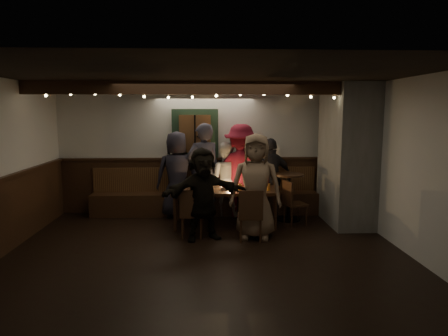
{
  "coord_description": "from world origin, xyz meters",
  "views": [
    {
      "loc": [
        0.02,
        -5.79,
        2.1
      ],
      "look_at": [
        0.36,
        1.6,
        1.05
      ],
      "focal_mm": 32.0,
      "sensor_mm": 36.0,
      "label": 1
    }
  ],
  "objects_px": {
    "chair_end": "(292,200)",
    "person_b": "(203,171)",
    "person_c": "(225,179)",
    "person_f": "(203,194)",
    "high_top": "(289,191)",
    "person_e": "(271,178)",
    "dining_table": "(224,192)",
    "person_a": "(177,174)",
    "person_d": "(241,171)",
    "chair_near_left": "(192,211)",
    "chair_near_right": "(250,212)",
    "person_g": "(256,186)"
  },
  "relations": [
    {
      "from": "dining_table",
      "to": "person_f",
      "type": "xyz_separation_m",
      "value": [
        -0.39,
        -0.78,
        0.14
      ]
    },
    {
      "from": "dining_table",
      "to": "person_f",
      "type": "height_order",
      "value": "person_f"
    },
    {
      "from": "person_b",
      "to": "person_g",
      "type": "relative_size",
      "value": 1.07
    },
    {
      "from": "dining_table",
      "to": "high_top",
      "type": "distance_m",
      "value": 1.31
    },
    {
      "from": "chair_near_right",
      "to": "person_f",
      "type": "xyz_separation_m",
      "value": [
        -0.76,
        0.16,
        0.28
      ]
    },
    {
      "from": "person_e",
      "to": "dining_table",
      "type": "bearing_deg",
      "value": 13.51
    },
    {
      "from": "dining_table",
      "to": "person_a",
      "type": "xyz_separation_m",
      "value": [
        -0.91,
        0.69,
        0.23
      ]
    },
    {
      "from": "chair_near_right",
      "to": "person_e",
      "type": "xyz_separation_m",
      "value": [
        0.59,
        1.57,
        0.3
      ]
    },
    {
      "from": "dining_table",
      "to": "person_a",
      "type": "relative_size",
      "value": 1.12
    },
    {
      "from": "chair_end",
      "to": "person_d",
      "type": "xyz_separation_m",
      "value": [
        -0.89,
        0.63,
        0.46
      ]
    },
    {
      "from": "person_b",
      "to": "person_d",
      "type": "relative_size",
      "value": 1.01
    },
    {
      "from": "high_top",
      "to": "person_g",
      "type": "relative_size",
      "value": 0.52
    },
    {
      "from": "person_e",
      "to": "chair_near_left",
      "type": "bearing_deg",
      "value": 22.02
    },
    {
      "from": "chair_end",
      "to": "high_top",
      "type": "relative_size",
      "value": 0.91
    },
    {
      "from": "person_b",
      "to": "person_g",
      "type": "distance_m",
      "value": 1.62
    },
    {
      "from": "person_c",
      "to": "person_e",
      "type": "distance_m",
      "value": 0.93
    },
    {
      "from": "dining_table",
      "to": "person_f",
      "type": "relative_size",
      "value": 1.26
    },
    {
      "from": "chair_near_left",
      "to": "person_a",
      "type": "height_order",
      "value": "person_a"
    },
    {
      "from": "person_c",
      "to": "person_a",
      "type": "bearing_deg",
      "value": 19.08
    },
    {
      "from": "chair_near_left",
      "to": "chair_end",
      "type": "height_order",
      "value": "chair_near_left"
    },
    {
      "from": "chair_near_left",
      "to": "high_top",
      "type": "bearing_deg",
      "value": 30.38
    },
    {
      "from": "chair_near_left",
      "to": "person_b",
      "type": "height_order",
      "value": "person_b"
    },
    {
      "from": "chair_near_right",
      "to": "person_c",
      "type": "height_order",
      "value": "person_c"
    },
    {
      "from": "chair_end",
      "to": "person_b",
      "type": "relative_size",
      "value": 0.44
    },
    {
      "from": "person_a",
      "to": "person_c",
      "type": "distance_m",
      "value": 0.96
    },
    {
      "from": "high_top",
      "to": "person_d",
      "type": "relative_size",
      "value": 0.49
    },
    {
      "from": "chair_end",
      "to": "person_c",
      "type": "xyz_separation_m",
      "value": [
        -1.21,
        0.75,
        0.28
      ]
    },
    {
      "from": "dining_table",
      "to": "person_e",
      "type": "height_order",
      "value": "person_e"
    },
    {
      "from": "dining_table",
      "to": "chair_near_right",
      "type": "xyz_separation_m",
      "value": [
        0.38,
        -0.94,
        -0.14
      ]
    },
    {
      "from": "chair_near_right",
      "to": "person_a",
      "type": "bearing_deg",
      "value": 128.28
    },
    {
      "from": "chair_near_left",
      "to": "chair_near_right",
      "type": "distance_m",
      "value": 0.98
    },
    {
      "from": "person_d",
      "to": "person_e",
      "type": "distance_m",
      "value": 0.62
    },
    {
      "from": "high_top",
      "to": "person_c",
      "type": "relative_size",
      "value": 0.61
    },
    {
      "from": "chair_near_right",
      "to": "person_f",
      "type": "height_order",
      "value": "person_f"
    },
    {
      "from": "chair_near_right",
      "to": "person_a",
      "type": "relative_size",
      "value": 0.5
    },
    {
      "from": "person_a",
      "to": "person_c",
      "type": "xyz_separation_m",
      "value": [
        0.96,
        0.07,
        -0.11
      ]
    },
    {
      "from": "high_top",
      "to": "person_g",
      "type": "distance_m",
      "value": 1.36
    },
    {
      "from": "person_d",
      "to": "chair_near_right",
      "type": "bearing_deg",
      "value": 109.61
    },
    {
      "from": "chair_near_left",
      "to": "person_d",
      "type": "xyz_separation_m",
      "value": [
        0.94,
        1.38,
        0.46
      ]
    },
    {
      "from": "dining_table",
      "to": "person_g",
      "type": "distance_m",
      "value": 0.91
    },
    {
      "from": "person_c",
      "to": "person_f",
      "type": "bearing_deg",
      "value": 89.21
    },
    {
      "from": "high_top",
      "to": "person_f",
      "type": "distance_m",
      "value": 2.0
    },
    {
      "from": "person_d",
      "to": "person_b",
      "type": "bearing_deg",
      "value": 19.61
    },
    {
      "from": "chair_near_left",
      "to": "person_a",
      "type": "distance_m",
      "value": 1.52
    },
    {
      "from": "person_f",
      "to": "chair_near_left",
      "type": "bearing_deg",
      "value": 152.5
    },
    {
      "from": "chair_near_left",
      "to": "person_e",
      "type": "height_order",
      "value": "person_e"
    },
    {
      "from": "person_c",
      "to": "chair_end",
      "type": "bearing_deg",
      "value": 163.35
    },
    {
      "from": "chair_near_left",
      "to": "high_top",
      "type": "xyz_separation_m",
      "value": [
        1.84,
        1.08,
        0.1
      ]
    },
    {
      "from": "chair_end",
      "to": "person_b",
      "type": "bearing_deg",
      "value": 159.31
    },
    {
      "from": "chair_near_right",
      "to": "person_e",
      "type": "height_order",
      "value": "person_e"
    }
  ]
}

